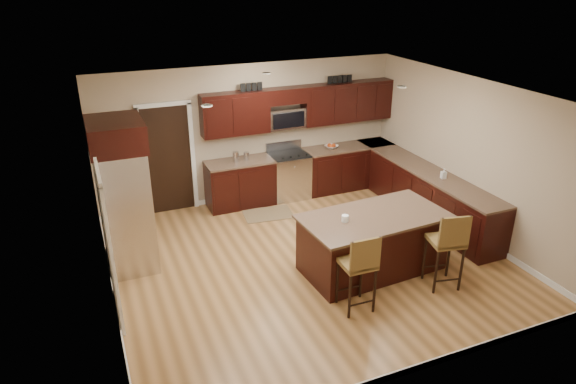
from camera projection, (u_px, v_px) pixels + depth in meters
name	position (u px, v px, depth m)	size (l,w,h in m)	color
floor	(308.00, 260.00, 8.27)	(6.00, 6.00, 0.00)	#A47441
ceiling	(312.00, 94.00, 7.18)	(6.00, 6.00, 0.00)	silver
wall_back	(251.00, 133.00, 10.05)	(6.00, 6.00, 0.00)	tan
wall_left	(101.00, 217.00, 6.66)	(5.50, 5.50, 0.00)	tan
wall_right	(469.00, 157.00, 8.79)	(5.50, 5.50, 0.00)	tan
base_cabinets	(366.00, 184.00, 9.98)	(4.02, 3.96, 0.92)	black
upper_cabinets	(303.00, 106.00, 10.08)	(4.00, 0.33, 0.80)	black
range	(289.00, 175.00, 10.39)	(0.76, 0.64, 1.11)	silver
microwave	(286.00, 118.00, 10.06)	(0.76, 0.31, 0.40)	silver
doorway	(168.00, 160.00, 9.58)	(0.85, 0.03, 2.06)	black
pantry_door	(108.00, 250.00, 6.55)	(0.03, 0.80, 2.04)	white
letter_decor	(296.00, 83.00, 9.85)	(2.20, 0.03, 0.15)	black
island	(372.00, 244.00, 7.87)	(2.27, 1.28, 0.92)	black
stool_left	(360.00, 264.00, 6.78)	(0.45, 0.45, 1.17)	brown
stool_right	(448.00, 242.00, 7.27)	(0.54, 0.54, 1.21)	brown
refrigerator	(124.00, 194.00, 7.70)	(0.79, 1.02, 2.35)	silver
floor_mat	(268.00, 214.00, 9.81)	(0.92, 0.61, 0.01)	olive
fruit_bowl	(331.00, 147.00, 10.53)	(0.26, 0.26, 0.06)	silver
soap_bottle	(444.00, 173.00, 9.00)	(0.08, 0.09, 0.19)	#B2B2B2
canister_tall	(236.00, 157.00, 9.78)	(0.12, 0.12, 0.19)	silver
canister_short	(246.00, 156.00, 9.86)	(0.11, 0.11, 0.16)	silver
island_jar	(345.00, 218.00, 7.48)	(0.10, 0.10, 0.10)	white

